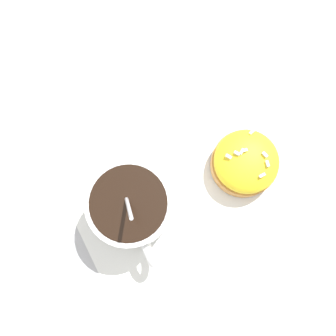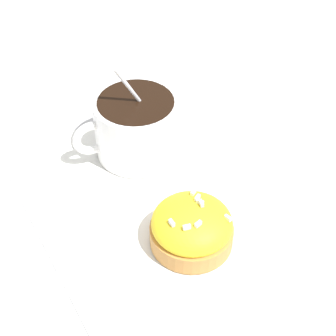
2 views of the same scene
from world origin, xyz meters
name	(u,v)px [view 2 (image 2 of 2)]	position (x,y,z in m)	size (l,w,h in m)	color
ground_plane	(173,191)	(0.00, 0.00, 0.00)	(3.00, 3.00, 0.00)	#B2B2B7
paper_napkin	(173,190)	(0.00, 0.00, 0.00)	(0.32, 0.33, 0.00)	white
coffee_cup	(136,125)	(-0.07, -0.02, 0.04)	(0.09, 0.12, 0.11)	white
frosted_pastry	(192,227)	(0.07, -0.01, 0.02)	(0.08, 0.08, 0.05)	#C18442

